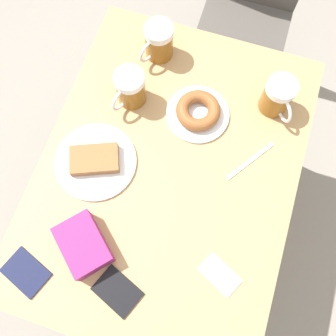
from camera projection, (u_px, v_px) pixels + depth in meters
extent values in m
plane|color=gray|center=(168.00, 216.00, 1.89)|extent=(8.00, 8.00, 0.00)
cube|color=tan|center=(168.00, 171.00, 1.17)|extent=(0.79, 1.06, 0.03)
cylinder|color=black|center=(40.00, 291.00, 1.43)|extent=(0.04, 0.04, 0.74)
cylinder|color=black|center=(128.00, 77.00, 1.72)|extent=(0.04, 0.04, 0.74)
cylinder|color=black|center=(278.00, 120.00, 1.65)|extent=(0.04, 0.04, 0.74)
cube|color=#514C47|center=(242.00, 33.00, 1.70)|extent=(0.41, 0.41, 0.02)
cylinder|color=#514C47|center=(191.00, 82.00, 1.88)|extent=(0.03, 0.03, 0.44)
cylinder|color=#514C47|center=(259.00, 100.00, 1.85)|extent=(0.03, 0.03, 0.44)
cylinder|color=#514C47|center=(209.00, 27.00, 1.98)|extent=(0.03, 0.03, 0.44)
cylinder|color=#514C47|center=(274.00, 43.00, 1.95)|extent=(0.03, 0.03, 0.44)
cylinder|color=silver|center=(96.00, 162.00, 1.16)|extent=(0.25, 0.25, 0.01)
cube|color=brown|center=(94.00, 159.00, 1.14)|extent=(0.17, 0.14, 0.03)
cylinder|color=silver|center=(198.00, 114.00, 1.21)|extent=(0.21, 0.21, 0.01)
torus|color=brown|center=(198.00, 111.00, 1.19)|extent=(0.14, 0.14, 0.04)
cylinder|color=#8C5619|center=(159.00, 44.00, 1.24)|extent=(0.09, 0.09, 0.10)
cylinder|color=white|center=(159.00, 31.00, 1.18)|extent=(0.09, 0.09, 0.03)
torus|color=silver|center=(148.00, 51.00, 1.22)|extent=(0.04, 0.08, 0.08)
cylinder|color=#8C5619|center=(131.00, 90.00, 1.19)|extent=(0.09, 0.09, 0.10)
cylinder|color=white|center=(129.00, 79.00, 1.13)|extent=(0.09, 0.09, 0.03)
torus|color=silver|center=(120.00, 100.00, 1.16)|extent=(0.04, 0.08, 0.08)
cylinder|color=#8C5619|center=(276.00, 98.00, 1.18)|extent=(0.09, 0.09, 0.10)
cylinder|color=white|center=(282.00, 87.00, 1.12)|extent=(0.09, 0.09, 0.03)
torus|color=silver|center=(284.00, 110.00, 1.15)|extent=(0.06, 0.07, 0.08)
cube|color=white|center=(220.00, 275.00, 1.06)|extent=(0.13, 0.11, 0.00)
cube|color=silver|center=(250.00, 161.00, 1.17)|extent=(0.12, 0.16, 0.00)
cube|color=#141938|center=(26.00, 272.00, 1.06)|extent=(0.15, 0.13, 0.01)
cube|color=black|center=(117.00, 291.00, 1.05)|extent=(0.15, 0.13, 0.01)
cube|color=#8C2366|center=(84.00, 245.00, 1.05)|extent=(0.19, 0.19, 0.07)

